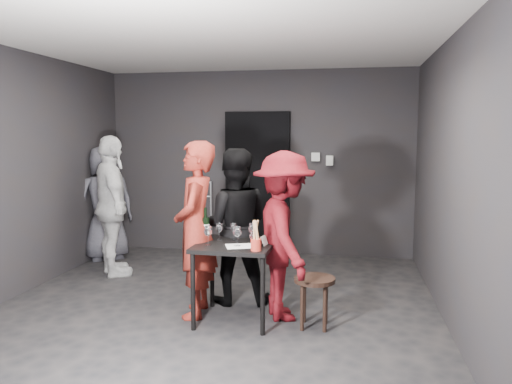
% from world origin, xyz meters
% --- Properties ---
extents(floor, '(4.50, 5.00, 0.02)m').
position_xyz_m(floor, '(0.00, 0.00, 0.00)').
color(floor, black).
rests_on(floor, ground).
extents(ceiling, '(4.50, 5.00, 0.02)m').
position_xyz_m(ceiling, '(0.00, 0.00, 2.70)').
color(ceiling, silver).
rests_on(ceiling, ground).
extents(wall_back, '(4.50, 0.04, 2.70)m').
position_xyz_m(wall_back, '(0.00, 2.50, 1.35)').
color(wall_back, black).
rests_on(wall_back, ground).
extents(wall_front, '(4.50, 0.04, 2.70)m').
position_xyz_m(wall_front, '(0.00, -2.50, 1.35)').
color(wall_front, black).
rests_on(wall_front, ground).
extents(wall_left, '(0.04, 5.00, 2.70)m').
position_xyz_m(wall_left, '(-2.25, 0.00, 1.35)').
color(wall_left, black).
rests_on(wall_left, ground).
extents(wall_right, '(0.04, 5.00, 2.70)m').
position_xyz_m(wall_right, '(2.25, 0.00, 1.35)').
color(wall_right, black).
rests_on(wall_right, ground).
extents(doorway, '(0.95, 0.10, 2.10)m').
position_xyz_m(doorway, '(0.00, 2.44, 1.05)').
color(doorway, black).
rests_on(doorway, ground).
extents(wallbox_upper, '(0.12, 0.06, 0.12)m').
position_xyz_m(wallbox_upper, '(0.85, 2.45, 1.45)').
color(wallbox_upper, '#B7B7B2').
rests_on(wallbox_upper, wall_back).
extents(wallbox_lower, '(0.10, 0.06, 0.14)m').
position_xyz_m(wallbox_lower, '(1.05, 2.45, 1.40)').
color(wallbox_lower, '#B7B7B2').
rests_on(wallbox_lower, wall_back).
extents(hand_truck, '(0.37, 0.32, 1.08)m').
position_xyz_m(hand_truck, '(-0.84, 2.27, 0.20)').
color(hand_truck, '#B2B2B7').
rests_on(hand_truck, floor).
extents(tasting_table, '(0.72, 0.72, 0.75)m').
position_xyz_m(tasting_table, '(0.28, -0.25, 0.65)').
color(tasting_table, black).
rests_on(tasting_table, floor).
extents(stool, '(0.38, 0.38, 0.47)m').
position_xyz_m(stool, '(1.04, -0.30, 0.38)').
color(stool, black).
rests_on(stool, floor).
extents(server_red, '(0.57, 0.78, 1.95)m').
position_xyz_m(server_red, '(-0.13, -0.19, 0.98)').
color(server_red, maroon).
rests_on(server_red, floor).
extents(woman_black, '(0.94, 0.63, 1.77)m').
position_xyz_m(woman_black, '(0.15, 0.25, 0.89)').
color(woman_black, black).
rests_on(woman_black, floor).
extents(man_maroon, '(0.89, 1.24, 1.75)m').
position_xyz_m(man_maroon, '(0.73, -0.10, 0.87)').
color(man_maroon, '#580A11').
rests_on(man_maroon, floor).
extents(bystander_cream, '(1.19, 1.32, 2.07)m').
position_xyz_m(bystander_cream, '(-1.58, 0.96, 1.03)').
color(bystander_cream, white).
rests_on(bystander_cream, floor).
extents(bystander_grey, '(0.97, 0.91, 1.77)m').
position_xyz_m(bystander_grey, '(-2.05, 1.69, 0.88)').
color(bystander_grey, '#53535E').
rests_on(bystander_grey, floor).
extents(tasting_mat, '(0.35, 0.29, 0.00)m').
position_xyz_m(tasting_mat, '(0.38, -0.37, 0.75)').
color(tasting_mat, white).
rests_on(tasting_mat, tasting_table).
extents(wine_glass_a, '(0.10, 0.10, 0.20)m').
position_xyz_m(wine_glass_a, '(0.06, -0.40, 0.85)').
color(wine_glass_a, white).
rests_on(wine_glass_a, tasting_table).
extents(wine_glass_b, '(0.08, 0.08, 0.18)m').
position_xyz_m(wine_glass_b, '(0.10, -0.16, 0.84)').
color(wine_glass_b, white).
rests_on(wine_glass_b, tasting_table).
extents(wine_glass_c, '(0.07, 0.07, 0.18)m').
position_xyz_m(wine_glass_c, '(0.24, -0.12, 0.84)').
color(wine_glass_c, white).
rests_on(wine_glass_c, tasting_table).
extents(wine_glass_d, '(0.10, 0.10, 0.20)m').
position_xyz_m(wine_glass_d, '(0.33, -0.38, 0.85)').
color(wine_glass_d, white).
rests_on(wine_glass_d, tasting_table).
extents(wine_glass_e, '(0.08, 0.08, 0.19)m').
position_xyz_m(wine_glass_e, '(0.50, -0.48, 0.85)').
color(wine_glass_e, white).
rests_on(wine_glass_e, tasting_table).
extents(wine_glass_f, '(0.10, 0.10, 0.21)m').
position_xyz_m(wine_glass_f, '(0.44, -0.21, 0.85)').
color(wine_glass_f, white).
rests_on(wine_glass_f, tasting_table).
extents(wine_bottle, '(0.08, 0.08, 0.32)m').
position_xyz_m(wine_bottle, '(-0.03, -0.19, 0.87)').
color(wine_bottle, black).
rests_on(wine_bottle, tasting_table).
extents(breadstick_cup, '(0.09, 0.09, 0.29)m').
position_xyz_m(breadstick_cup, '(0.53, -0.51, 0.88)').
color(breadstick_cup, '#AF2D20').
rests_on(breadstick_cup, tasting_table).
extents(reserved_card, '(0.09, 0.13, 0.09)m').
position_xyz_m(reserved_card, '(0.54, -0.30, 0.79)').
color(reserved_card, white).
rests_on(reserved_card, tasting_table).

